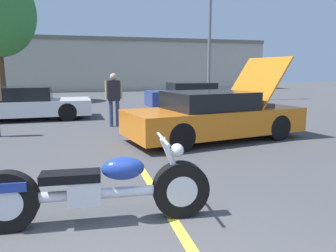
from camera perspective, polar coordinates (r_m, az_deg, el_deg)
name	(u,v)px	position (r m, az deg, el deg)	size (l,w,h in m)	color
parking_stripe_middle	(175,222)	(3.91, 1.21, -16.44)	(0.12, 4.52, 0.01)	yellow
far_building	(83,63)	(29.38, -14.64, 10.56)	(32.00, 4.20, 4.40)	#B2AD9E
light_pole	(211,22)	(19.34, 7.51, 17.59)	(1.21, 0.28, 8.06)	slate
motorcycle	(97,190)	(3.83, -12.25, -10.76)	(2.59, 0.70, 0.97)	black
show_car_hood_open	(215,116)	(8.29, 8.18, 1.75)	(4.69, 2.57, 2.06)	orange
parked_car_right_row	(194,96)	(14.89, 4.56, 5.21)	(4.32, 1.78, 1.18)	navy
parked_car_mid_row	(27,104)	(12.62, -23.32, 3.54)	(4.30, 1.99, 1.16)	white
spectator_midground	(114,95)	(10.22, -9.42, 5.31)	(0.52, 0.21, 1.64)	#38476B
spectator_far_lot	(247,91)	(12.24, 13.55, 5.89)	(0.52, 0.22, 1.64)	brown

